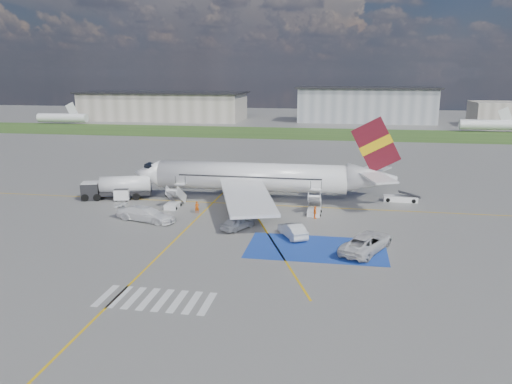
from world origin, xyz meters
TOP-DOWN VIEW (x-y plane):
  - ground at (0.00, 0.00)m, footprint 400.00×400.00m
  - grass_strip at (0.00, 95.00)m, footprint 400.00×30.00m
  - taxiway_line_main at (0.00, 12.00)m, footprint 120.00×0.20m
  - taxiway_line_cross at (-5.00, -10.00)m, footprint 0.20×60.00m
  - taxiway_line_diag at (0.00, 12.00)m, footprint 20.71×56.45m
  - staging_box at (10.00, -4.00)m, footprint 14.00×8.00m
  - crosswalk at (-1.80, -18.00)m, footprint 9.00×4.00m
  - terminal_west at (-55.00, 130.00)m, footprint 60.00×22.00m
  - terminal_centre at (20.00, 135.00)m, footprint 48.00×18.00m
  - airliner at (1.51, 14.00)m, footprint 36.81×32.95m
  - airstairs_fwd at (-9.50, 8.70)m, footprint 1.90×5.20m
  - airstairs_aft at (9.00, 8.70)m, footprint 1.90×5.20m
  - fuel_tanker at (-18.88, 11.91)m, footprint 9.76×5.00m
  - gpu_cart at (-17.79, 10.97)m, footprint 2.27×1.72m
  - belt_loader at (20.46, 17.17)m, footprint 4.93×1.92m
  - car_silver_a at (0.79, 0.87)m, footprint 3.78×4.70m
  - car_silver_b at (7.24, -0.87)m, footprint 3.82×5.06m
  - van_white_a at (15.00, -3.81)m, footprint 5.33×6.94m
  - van_white_b at (-10.80, 2.29)m, footprint 6.32×3.89m
  - crew_fwd at (-5.65, 6.56)m, footprint 0.62×0.46m
  - crew_nose at (-17.71, 11.50)m, footprint 0.68×0.83m
  - crew_aft at (9.23, 6.67)m, footprint 0.68×0.99m

SIDE VIEW (x-z plane):
  - ground at x=0.00m, z-range 0.00..0.00m
  - grass_strip at x=0.00m, z-range 0.00..0.01m
  - taxiway_line_main at x=0.00m, z-range 0.00..0.01m
  - taxiway_line_cross at x=-5.00m, z-range 0.00..0.01m
  - taxiway_line_diag at x=0.00m, z-range 0.00..0.01m
  - staging_box at x=10.00m, z-range 0.00..0.01m
  - crosswalk at x=-1.80m, z-range 0.00..0.01m
  - belt_loader at x=20.46m, z-range -0.37..1.10m
  - airstairs_fwd at x=-9.50m, z-range -1.18..2.42m
  - airstairs_aft at x=9.00m, z-range -1.18..2.42m
  - car_silver_a at x=0.79m, z-range 0.00..1.50m
  - gpu_cart at x=-17.79m, z-range -0.08..1.62m
  - crew_fwd at x=-5.65m, z-range 0.00..1.54m
  - crew_aft at x=9.23m, z-range 0.00..1.56m
  - crew_nose at x=-17.71m, z-range 0.00..1.57m
  - car_silver_b at x=7.24m, z-range 0.00..1.60m
  - van_white_b at x=-10.80m, z-range 0.00..2.31m
  - van_white_a at x=15.00m, z-range 0.00..2.37m
  - fuel_tanker at x=-18.88m, z-range -0.26..2.97m
  - airliner at x=1.51m, z-range -2.57..9.35m
  - terminal_west at x=-55.00m, z-range 0.00..10.00m
  - terminal_centre at x=20.00m, z-range 0.00..12.00m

